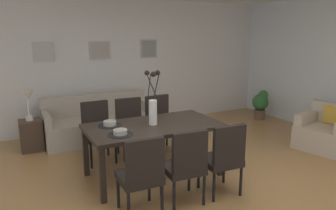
% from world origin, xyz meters
% --- Properties ---
extents(ground_plane, '(9.00, 9.00, 0.00)m').
position_xyz_m(ground_plane, '(0.00, 0.00, 0.00)').
color(ground_plane, '#A87A47').
extents(back_wall_panel, '(9.00, 0.10, 2.60)m').
position_xyz_m(back_wall_panel, '(0.00, 3.25, 1.30)').
color(back_wall_panel, silver).
rests_on(back_wall_panel, ground).
extents(dining_table, '(1.80, 0.96, 0.74)m').
position_xyz_m(dining_table, '(-0.21, 0.66, 0.66)').
color(dining_table, black).
rests_on(dining_table, ground).
extents(dining_chair_near_left, '(0.45, 0.45, 0.92)m').
position_xyz_m(dining_chair_near_left, '(-0.75, -0.23, 0.51)').
color(dining_chair_near_left, black).
rests_on(dining_chair_near_left, ground).
extents(dining_chair_near_right, '(0.45, 0.45, 0.92)m').
position_xyz_m(dining_chair_near_right, '(-0.75, 1.55, 0.51)').
color(dining_chair_near_right, black).
rests_on(dining_chair_near_right, ground).
extents(dining_chair_far_left, '(0.47, 0.47, 0.92)m').
position_xyz_m(dining_chair_far_left, '(-0.20, -0.22, 0.51)').
color(dining_chair_far_left, black).
rests_on(dining_chair_far_left, ground).
extents(dining_chair_far_right, '(0.47, 0.47, 0.92)m').
position_xyz_m(dining_chair_far_right, '(-0.21, 1.54, 0.51)').
color(dining_chair_far_right, black).
rests_on(dining_chair_far_right, ground).
extents(dining_chair_mid_left, '(0.47, 0.47, 0.92)m').
position_xyz_m(dining_chair_mid_left, '(0.32, -0.24, 0.51)').
color(dining_chair_mid_left, black).
rests_on(dining_chair_mid_left, ground).
extents(dining_chair_mid_right, '(0.46, 0.46, 0.92)m').
position_xyz_m(dining_chair_mid_right, '(0.31, 1.53, 0.51)').
color(dining_chair_mid_right, black).
rests_on(dining_chair_mid_right, ground).
extents(centerpiece_vase, '(0.21, 0.23, 0.73)m').
position_xyz_m(centerpiece_vase, '(-0.21, 0.66, 1.02)').
color(centerpiece_vase, white).
rests_on(centerpiece_vase, dining_table).
extents(placemat_near_left, '(0.32, 0.32, 0.01)m').
position_xyz_m(placemat_near_left, '(-0.75, 0.44, 0.74)').
color(placemat_near_left, black).
rests_on(placemat_near_left, dining_table).
extents(bowl_near_left, '(0.17, 0.17, 0.07)m').
position_xyz_m(bowl_near_left, '(-0.75, 0.44, 0.78)').
color(bowl_near_left, '#B2ADA3').
rests_on(bowl_near_left, dining_table).
extents(placemat_near_right, '(0.32, 0.32, 0.01)m').
position_xyz_m(placemat_near_right, '(-0.75, 0.87, 0.74)').
color(placemat_near_right, black).
rests_on(placemat_near_right, dining_table).
extents(bowl_near_right, '(0.17, 0.17, 0.07)m').
position_xyz_m(bowl_near_right, '(-0.75, 0.87, 0.78)').
color(bowl_near_right, '#B2ADA3').
rests_on(bowl_near_right, dining_table).
extents(sofa, '(1.99, 0.84, 0.80)m').
position_xyz_m(sofa, '(-0.45, 2.56, 0.28)').
color(sofa, '#A89E8E').
rests_on(sofa, ground).
extents(side_table, '(0.36, 0.36, 0.52)m').
position_xyz_m(side_table, '(-1.65, 2.48, 0.26)').
color(side_table, '#3D2D23').
rests_on(side_table, ground).
extents(table_lamp, '(0.22, 0.22, 0.51)m').
position_xyz_m(table_lamp, '(-1.65, 2.48, 0.89)').
color(table_lamp, beige).
rests_on(table_lamp, side_table).
extents(armchair, '(0.97, 0.97, 0.75)m').
position_xyz_m(armchair, '(2.88, 0.29, 0.29)').
color(armchair, '#B7A893').
rests_on(armchair, ground).
extents(framed_picture_left, '(0.37, 0.03, 0.36)m').
position_xyz_m(framed_picture_left, '(-1.26, 3.18, 1.60)').
color(framed_picture_left, '#B2ADA3').
extents(framed_picture_center, '(0.42, 0.03, 0.35)m').
position_xyz_m(framed_picture_center, '(-0.21, 3.18, 1.60)').
color(framed_picture_center, '#B2ADA3').
extents(framed_picture_right, '(0.37, 0.03, 0.39)m').
position_xyz_m(framed_picture_right, '(0.84, 3.18, 1.60)').
color(framed_picture_right, '#B2ADA3').
extents(potted_plant, '(0.36, 0.36, 0.67)m').
position_xyz_m(potted_plant, '(3.16, 2.23, 0.37)').
color(potted_plant, brown).
rests_on(potted_plant, ground).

